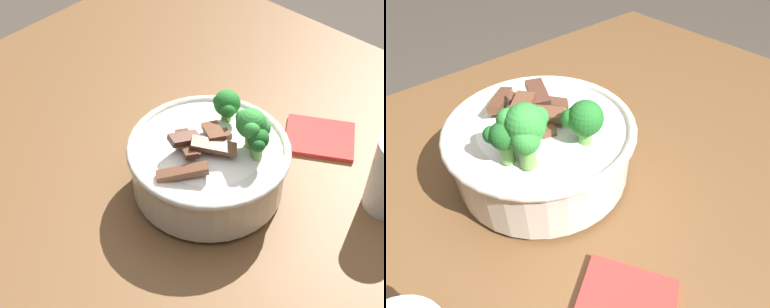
{
  "view_description": "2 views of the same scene",
  "coord_description": "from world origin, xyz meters",
  "views": [
    {
      "loc": [
        -0.4,
        0.56,
        1.48
      ],
      "look_at": [
        0.03,
        0.1,
        0.87
      ],
      "focal_mm": 55.55,
      "sensor_mm": 36.0,
      "label": 1
    },
    {
      "loc": [
        -0.16,
        -0.19,
        1.13
      ],
      "look_at": [
        0.05,
        0.05,
        0.84
      ],
      "focal_mm": 30.29,
      "sensor_mm": 36.0,
      "label": 2
    }
  ],
  "objects": [
    {
      "name": "dining_table",
      "position": [
        0.0,
        0.0,
        0.67
      ],
      "size": [
        1.21,
        0.88,
        0.8
      ],
      "color": "brown",
      "rests_on": "ground"
    },
    {
      "name": "rice_bowl",
      "position": [
        0.01,
        0.08,
        0.86
      ],
      "size": [
        0.24,
        0.24,
        0.15
      ],
      "color": "silver",
      "rests_on": "dining_table"
    }
  ]
}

